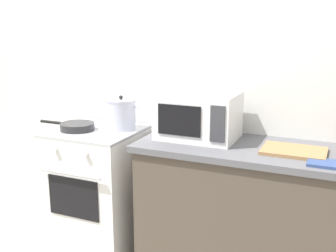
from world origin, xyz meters
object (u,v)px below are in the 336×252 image
object	(u,v)px
stove	(99,190)
stock_pot	(121,114)
frying_pan	(77,126)
cutting_board	(294,151)
microwave	(198,116)
oven_mitt	(325,164)

from	to	relation	value
stove	stock_pot	world-z (taller)	stock_pot
frying_pan	stock_pot	bearing A→B (deg)	28.60
frying_pan	cutting_board	xyz separation A→B (m)	(1.47, 0.07, -0.02)
cutting_board	microwave	bearing A→B (deg)	172.79
oven_mitt	frying_pan	bearing A→B (deg)	176.74
stove	frying_pan	world-z (taller)	frying_pan
stock_pot	oven_mitt	world-z (taller)	stock_pot
frying_pan	microwave	xyz separation A→B (m)	(0.86, 0.14, 0.12)
stock_pot	stove	bearing A→B (deg)	-151.17
oven_mitt	cutting_board	bearing A→B (deg)	138.39
stove	microwave	world-z (taller)	microwave
microwave	cutting_board	size ratio (longest dim) A/B	1.39
microwave	cutting_board	xyz separation A→B (m)	(0.62, -0.08, -0.14)
stock_pot	frying_pan	distance (m)	0.33
cutting_board	oven_mitt	bearing A→B (deg)	-41.61
stock_pot	microwave	size ratio (longest dim) A/B	0.58
cutting_board	stove	bearing A→B (deg)	-179.95
stock_pot	cutting_board	xyz separation A→B (m)	(1.20, -0.09, -0.10)
frying_pan	cutting_board	bearing A→B (deg)	2.56
stove	cutting_board	size ratio (longest dim) A/B	2.56
stove	frying_pan	bearing A→B (deg)	-151.69
stock_pot	cutting_board	bearing A→B (deg)	-4.09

